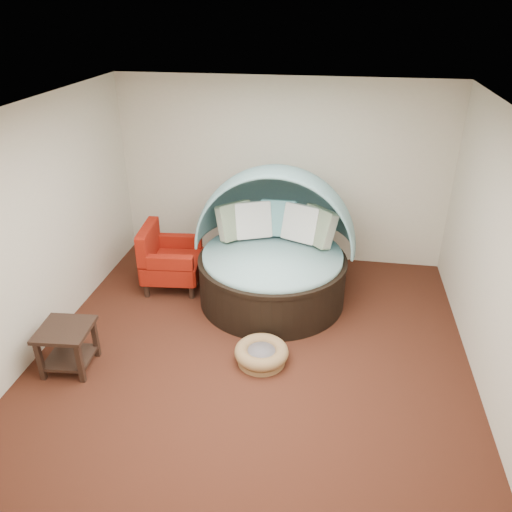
% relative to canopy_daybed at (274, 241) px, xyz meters
% --- Properties ---
extents(floor, '(5.00, 5.00, 0.00)m').
position_rel_canopy_daybed_xyz_m(floor, '(-0.06, -1.24, -0.85)').
color(floor, '#431F13').
rests_on(floor, ground).
extents(wall_back, '(5.00, 0.00, 5.00)m').
position_rel_canopy_daybed_xyz_m(wall_back, '(-0.06, 1.26, 0.55)').
color(wall_back, beige).
rests_on(wall_back, floor).
extents(wall_front, '(5.00, 0.00, 5.00)m').
position_rel_canopy_daybed_xyz_m(wall_front, '(-0.06, -3.74, 0.55)').
color(wall_front, beige).
rests_on(wall_front, floor).
extents(wall_left, '(0.00, 5.00, 5.00)m').
position_rel_canopy_daybed_xyz_m(wall_left, '(-2.56, -1.24, 0.55)').
color(wall_left, beige).
rests_on(wall_left, floor).
extents(wall_right, '(0.00, 5.00, 5.00)m').
position_rel_canopy_daybed_xyz_m(wall_right, '(2.44, -1.24, 0.55)').
color(wall_right, beige).
rests_on(wall_right, floor).
extents(ceiling, '(5.00, 5.00, 0.00)m').
position_rel_canopy_daybed_xyz_m(ceiling, '(-0.06, -1.24, 1.95)').
color(ceiling, white).
rests_on(ceiling, wall_back).
extents(canopy_daybed, '(2.16, 2.00, 1.84)m').
position_rel_canopy_daybed_xyz_m(canopy_daybed, '(0.00, 0.00, 0.00)').
color(canopy_daybed, black).
rests_on(canopy_daybed, floor).
extents(pet_basket, '(0.74, 0.74, 0.22)m').
position_rel_canopy_daybed_xyz_m(pet_basket, '(0.07, -1.48, -0.74)').
color(pet_basket, brown).
rests_on(pet_basket, floor).
extents(red_armchair, '(0.87, 0.87, 0.94)m').
position_rel_canopy_daybed_xyz_m(red_armchair, '(-1.52, 0.01, -0.42)').
color(red_armchair, black).
rests_on(red_armchair, floor).
extents(side_table, '(0.60, 0.60, 0.54)m').
position_rel_canopy_daybed_xyz_m(side_table, '(-2.06, -1.92, -0.50)').
color(side_table, black).
rests_on(side_table, floor).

